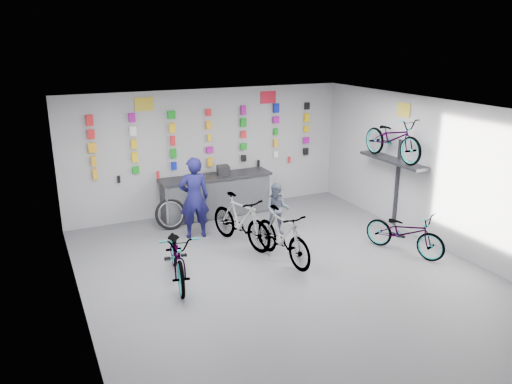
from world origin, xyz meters
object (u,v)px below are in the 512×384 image
counter (216,196)px  clerk (194,198)px  customer (277,209)px  bike_right (405,232)px  bike_left (177,254)px  bike_service (241,220)px  bike_center (283,235)px

counter → clerk: size_ratio=1.52×
counter → customer: 1.87m
bike_right → bike_left: bearing=147.4°
customer → bike_service: bearing=-137.5°
counter → clerk: bearing=-130.0°
counter → bike_left: counter is taller
bike_left → bike_right: (4.45, -0.78, -0.06)m
counter → bike_center: bike_center is taller
counter → bike_center: (0.23, -2.95, 0.04)m
bike_center → clerk: (-1.14, 1.87, 0.37)m
bike_center → customer: size_ratio=1.51×
bike_right → customer: 2.70m
customer → counter: bearing=145.4°
bike_center → bike_left: bearing=170.5°
counter → bike_right: 4.50m
clerk → customer: bearing=167.3°
bike_center → clerk: size_ratio=0.98×
bike_left → bike_service: (1.65, 0.99, 0.04)m
bike_left → customer: bearing=34.8°
bike_right → bike_service: (-2.79, 1.77, 0.10)m
bike_right → clerk: 4.39m
bike_center → customer: bearing=59.3°
bike_center → bike_right: 2.49m
bike_right → bike_service: size_ratio=0.94×
bike_right → bike_center: bearing=140.8°
bike_left → clerk: (0.93, 1.80, 0.39)m
bike_right → bike_service: bearing=125.0°
counter → customer: (0.77, -1.70, 0.09)m
counter → customer: customer is taller
bike_left → bike_center: bearing=8.3°
clerk → customer: clerk is taller
bike_left → customer: size_ratio=1.64×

